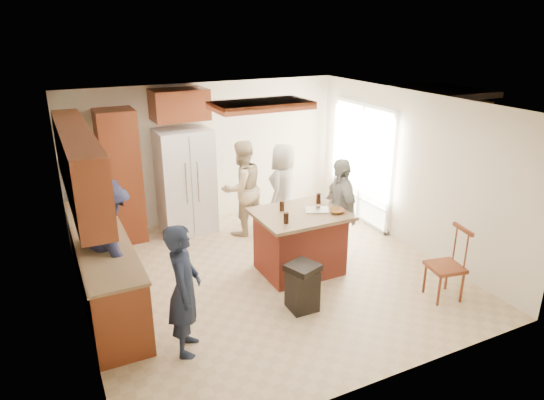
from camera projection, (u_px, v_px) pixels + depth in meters
name	position (u px, v px, depth m)	size (l,w,h in m)	color
room_shell	(425.00, 157.00, 9.96)	(8.00, 5.20, 5.00)	tan
person_front_left	(184.00, 290.00, 5.21)	(0.56, 0.41, 1.52)	#191F32
person_behind_left	(242.00, 188.00, 8.21)	(0.80, 0.49, 1.64)	#C5B187
person_behind_right	(283.00, 188.00, 8.36)	(0.76, 0.49, 1.55)	#9B9B93
person_side_right	(340.00, 210.00, 7.32)	(0.94, 0.48, 1.61)	#9B9B92
person_counter	(108.00, 248.00, 5.92)	(1.14, 0.53, 1.76)	black
left_cabinetry	(95.00, 233.00, 6.15)	(0.64, 3.00, 2.30)	maroon
back_wall_units	(136.00, 158.00, 7.89)	(1.80, 0.60, 2.45)	maroon
refrigerator	(186.00, 181.00, 8.31)	(0.90, 0.76, 1.80)	white
kitchen_island	(300.00, 241.00, 7.03)	(1.28, 1.03, 0.93)	#A03929
island_items	(317.00, 210.00, 6.87)	(0.99, 0.63, 0.15)	silver
trash_bin	(302.00, 287.00, 6.14)	(0.46, 0.46, 0.63)	black
spindle_chair	(447.00, 267.00, 6.36)	(0.49, 0.49, 0.99)	maroon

